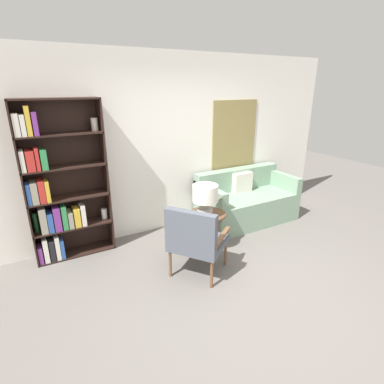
{
  "coord_description": "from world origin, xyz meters",
  "views": [
    {
      "loc": [
        -1.82,
        -2.15,
        2.23
      ],
      "look_at": [
        -0.01,
        1.08,
        0.9
      ],
      "focal_mm": 28.0,
      "sensor_mm": 36.0,
      "label": 1
    }
  ],
  "objects_px": {
    "bookshelf": "(57,190)",
    "side_table": "(207,217)",
    "armchair": "(195,238)",
    "table_lamp": "(205,197)",
    "couch": "(245,202)"
  },
  "relations": [
    {
      "from": "couch",
      "to": "armchair",
      "type": "bearing_deg",
      "value": -147.48
    },
    {
      "from": "bookshelf",
      "to": "couch",
      "type": "height_order",
      "value": "bookshelf"
    },
    {
      "from": "armchair",
      "to": "couch",
      "type": "distance_m",
      "value": 1.88
    },
    {
      "from": "bookshelf",
      "to": "side_table",
      "type": "xyz_separation_m",
      "value": [
        1.78,
        -0.79,
        -0.46
      ]
    },
    {
      "from": "armchair",
      "to": "table_lamp",
      "type": "xyz_separation_m",
      "value": [
        0.4,
        0.43,
        0.3
      ]
    },
    {
      "from": "armchair",
      "to": "side_table",
      "type": "distance_m",
      "value": 0.67
    },
    {
      "from": "side_table",
      "to": "armchair",
      "type": "bearing_deg",
      "value": -134.21
    },
    {
      "from": "bookshelf",
      "to": "armchair",
      "type": "bearing_deg",
      "value": -43.95
    },
    {
      "from": "armchair",
      "to": "side_table",
      "type": "bearing_deg",
      "value": 45.79
    },
    {
      "from": "bookshelf",
      "to": "table_lamp",
      "type": "distance_m",
      "value": 1.92
    },
    {
      "from": "side_table",
      "to": "couch",
      "type": "bearing_deg",
      "value": 25.41
    },
    {
      "from": "couch",
      "to": "side_table",
      "type": "distance_m",
      "value": 1.24
    },
    {
      "from": "side_table",
      "to": "table_lamp",
      "type": "relative_size",
      "value": 1.27
    },
    {
      "from": "bookshelf",
      "to": "couch",
      "type": "distance_m",
      "value": 2.97
    },
    {
      "from": "bookshelf",
      "to": "armchair",
      "type": "relative_size",
      "value": 2.29
    }
  ]
}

